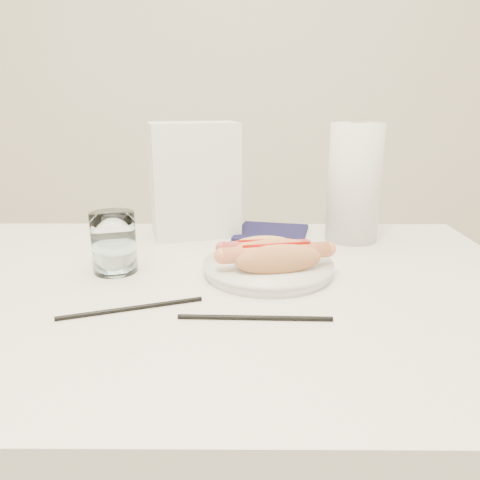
{
  "coord_description": "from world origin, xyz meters",
  "views": [
    {
      "loc": [
        0.09,
        -0.75,
        1.05
      ],
      "look_at": [
        0.08,
        0.03,
        0.82
      ],
      "focal_mm": 35.3,
      "sensor_mm": 36.0,
      "label": 1
    }
  ],
  "objects_px": {
    "paper_towel_roll": "(354,183)",
    "plate": "(268,269)",
    "table": "(193,315)",
    "napkin_box": "(195,180)",
    "water_glass": "(114,242)",
    "hotdog_right": "(276,257)",
    "hotdog_left": "(264,250)"
  },
  "relations": [
    {
      "from": "plate",
      "to": "water_glass",
      "type": "bearing_deg",
      "value": 177.42
    },
    {
      "from": "table",
      "to": "plate",
      "type": "distance_m",
      "value": 0.16
    },
    {
      "from": "hotdog_right",
      "to": "napkin_box",
      "type": "height_order",
      "value": "napkin_box"
    },
    {
      "from": "hotdog_left",
      "to": "hotdog_right",
      "type": "xyz_separation_m",
      "value": [
        0.02,
        -0.05,
        0.0
      ]
    },
    {
      "from": "hotdog_right",
      "to": "paper_towel_roll",
      "type": "relative_size",
      "value": 0.74
    },
    {
      "from": "napkin_box",
      "to": "water_glass",
      "type": "bearing_deg",
      "value": -132.96
    },
    {
      "from": "hotdog_right",
      "to": "water_glass",
      "type": "relative_size",
      "value": 1.72
    },
    {
      "from": "hotdog_right",
      "to": "paper_towel_roll",
      "type": "bearing_deg",
      "value": 41.9
    },
    {
      "from": "hotdog_left",
      "to": "napkin_box",
      "type": "xyz_separation_m",
      "value": [
        -0.15,
        0.23,
        0.09
      ]
    },
    {
      "from": "plate",
      "to": "paper_towel_roll",
      "type": "relative_size",
      "value": 0.88
    },
    {
      "from": "water_glass",
      "to": "napkin_box",
      "type": "bearing_deg",
      "value": 62.84
    },
    {
      "from": "water_glass",
      "to": "paper_towel_roll",
      "type": "height_order",
      "value": "paper_towel_roll"
    },
    {
      "from": "plate",
      "to": "water_glass",
      "type": "relative_size",
      "value": 2.05
    },
    {
      "from": "plate",
      "to": "napkin_box",
      "type": "distance_m",
      "value": 0.32
    },
    {
      "from": "table",
      "to": "plate",
      "type": "height_order",
      "value": "plate"
    },
    {
      "from": "table",
      "to": "water_glass",
      "type": "xyz_separation_m",
      "value": [
        -0.15,
        0.06,
        0.11
      ]
    },
    {
      "from": "hotdog_right",
      "to": "paper_towel_roll",
      "type": "height_order",
      "value": "paper_towel_roll"
    },
    {
      "from": "plate",
      "to": "hotdog_left",
      "type": "xyz_separation_m",
      "value": [
        -0.01,
        0.02,
        0.03
      ]
    },
    {
      "from": "hotdog_right",
      "to": "water_glass",
      "type": "height_order",
      "value": "water_glass"
    },
    {
      "from": "water_glass",
      "to": "paper_towel_roll",
      "type": "bearing_deg",
      "value": 23.57
    },
    {
      "from": "hotdog_left",
      "to": "paper_towel_roll",
      "type": "distance_m",
      "value": 0.3
    },
    {
      "from": "plate",
      "to": "table",
      "type": "bearing_deg",
      "value": -160.83
    },
    {
      "from": "table",
      "to": "napkin_box",
      "type": "xyz_separation_m",
      "value": [
        -0.02,
        0.3,
        0.19
      ]
    },
    {
      "from": "table",
      "to": "plate",
      "type": "xyz_separation_m",
      "value": [
        0.13,
        0.05,
        0.07
      ]
    },
    {
      "from": "paper_towel_roll",
      "to": "plate",
      "type": "bearing_deg",
      "value": -131.88
    },
    {
      "from": "napkin_box",
      "to": "paper_towel_roll",
      "type": "bearing_deg",
      "value": -21.51
    },
    {
      "from": "hotdog_left",
      "to": "water_glass",
      "type": "distance_m",
      "value": 0.27
    },
    {
      "from": "table",
      "to": "hotdog_left",
      "type": "bearing_deg",
      "value": 28.01
    },
    {
      "from": "hotdog_left",
      "to": "plate",
      "type": "bearing_deg",
      "value": -81.97
    },
    {
      "from": "plate",
      "to": "water_glass",
      "type": "height_order",
      "value": "water_glass"
    },
    {
      "from": "hotdog_left",
      "to": "water_glass",
      "type": "relative_size",
      "value": 1.43
    },
    {
      "from": "table",
      "to": "hotdog_left",
      "type": "relative_size",
      "value": 7.6
    }
  ]
}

